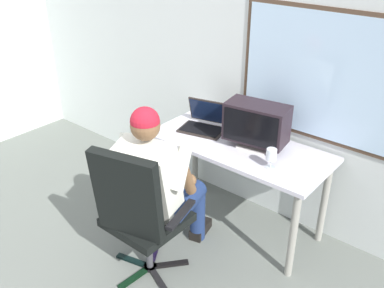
% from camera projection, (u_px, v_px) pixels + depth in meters
% --- Properties ---
extents(wall_rear, '(5.50, 0.08, 2.56)m').
position_uv_depth(wall_rear, '(249.00, 61.00, 3.43)').
color(wall_rear, silver).
rests_on(wall_rear, ground).
extents(desk, '(1.41, 0.63, 0.74)m').
position_uv_depth(desk, '(238.00, 156.00, 3.36)').
color(desk, gray).
rests_on(desk, ground).
extents(office_chair, '(0.64, 0.58, 1.07)m').
position_uv_depth(office_chair, '(137.00, 211.00, 2.82)').
color(office_chair, black).
rests_on(office_chair, ground).
extents(person_seated, '(0.62, 0.85, 1.27)m').
position_uv_depth(person_seated, '(158.00, 182.00, 2.99)').
color(person_seated, navy).
rests_on(person_seated, ground).
extents(crt_monitor, '(0.49, 0.30, 0.35)m').
position_uv_depth(crt_monitor, '(256.00, 123.00, 3.18)').
color(crt_monitor, beige).
rests_on(crt_monitor, desk).
extents(laptop, '(0.41, 0.37, 0.23)m').
position_uv_depth(laptop, '(205.00, 121.00, 3.55)').
color(laptop, black).
rests_on(laptop, desk).
extents(wine_glass, '(0.07, 0.07, 0.15)m').
position_uv_depth(wine_glass, '(271.00, 156.00, 2.97)').
color(wine_glass, silver).
rests_on(wine_glass, desk).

